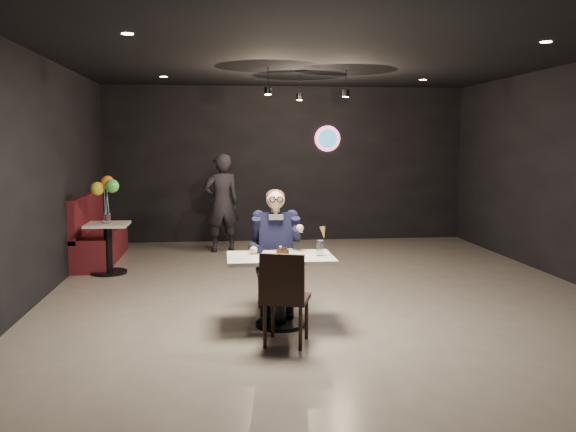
{
  "coord_description": "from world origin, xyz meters",
  "views": [
    {
      "loc": [
        -1.31,
        -7.36,
        1.92
      ],
      "look_at": [
        -0.54,
        -0.56,
        1.09
      ],
      "focal_mm": 38.0,
      "sensor_mm": 36.0,
      "label": 1
    }
  ],
  "objects": [
    {
      "name": "wafer_cone",
      "position": [
        -0.25,
        -1.21,
        0.99
      ],
      "size": [
        0.08,
        0.08,
        0.13
      ],
      "primitive_type": "cone",
      "rotation": [
        0.0,
        0.0,
        0.26
      ],
      "color": "#B8884B",
      "rests_on": "sundae_glass"
    },
    {
      "name": "balloon_bunch",
      "position": [
        -2.95,
        1.7,
        1.2
      ],
      "size": [
        0.36,
        0.36,
        0.59
      ],
      "primitive_type": "cube",
      "color": "yellow",
      "rests_on": "balloon_vase"
    },
    {
      "name": "cake_slice",
      "position": [
        -0.67,
        -1.22,
        0.8
      ],
      "size": [
        0.13,
        0.12,
        0.07
      ],
      "primitive_type": "cube",
      "rotation": [
        0.0,
        0.0,
        0.35
      ],
      "color": "black",
      "rests_on": "dessert_plate"
    },
    {
      "name": "passerby",
      "position": [
        -1.28,
        3.37,
        0.87
      ],
      "size": [
        0.71,
        0.56,
        1.73
      ],
      "primitive_type": "imported",
      "rotation": [
        0.0,
        0.0,
        3.39
      ],
      "color": "black",
      "rests_on": "floor"
    },
    {
      "name": "mint_leaf",
      "position": [
        -0.6,
        -1.27,
        0.84
      ],
      "size": [
        0.06,
        0.04,
        0.01
      ],
      "primitive_type": "ellipsoid",
      "color": "green",
      "rests_on": "cake_slice"
    },
    {
      "name": "wall_sign",
      "position": [
        0.8,
        4.47,
        2.0
      ],
      "size": [
        0.5,
        0.06,
        0.5
      ],
      "primitive_type": null,
      "color": "pink",
      "rests_on": "floor"
    },
    {
      "name": "floor",
      "position": [
        0.0,
        0.0,
        0.0
      ],
      "size": [
        9.0,
        9.0,
        0.0
      ],
      "primitive_type": "plane",
      "color": "gray",
      "rests_on": "ground"
    },
    {
      "name": "chair_far",
      "position": [
        -0.69,
        -0.61,
        0.46
      ],
      "size": [
        0.42,
        0.46,
        0.92
      ],
      "primitive_type": "cube",
      "color": "black",
      "rests_on": "floor"
    },
    {
      "name": "pendant_lights",
      "position": [
        0.0,
        2.0,
        2.88
      ],
      "size": [
        1.4,
        1.2,
        0.36
      ],
      "primitive_type": "cube",
      "color": "black",
      "rests_on": "floor"
    },
    {
      "name": "main_table",
      "position": [
        -0.69,
        -1.16,
        0.38
      ],
      "size": [
        1.1,
        0.7,
        0.75
      ],
      "primitive_type": "cube",
      "color": "silver",
      "rests_on": "floor"
    },
    {
      "name": "balloon_vase",
      "position": [
        -2.95,
        1.7,
        0.83
      ],
      "size": [
        0.1,
        0.1,
        0.16
      ],
      "primitive_type": "cylinder",
      "color": "silver",
      "rests_on": "side_table"
    },
    {
      "name": "booth_bench",
      "position": [
        -3.25,
        2.7,
        0.55
      ],
      "size": [
        0.55,
        2.19,
        1.09
      ],
      "primitive_type": "cube",
      "color": "#3F0D0D",
      "rests_on": "floor"
    },
    {
      "name": "chair_near",
      "position": [
        -0.69,
        -1.73,
        0.46
      ],
      "size": [
        0.54,
        0.57,
        0.92
      ],
      "primitive_type": "cube",
      "rotation": [
        0.0,
        0.0,
        -0.31
      ],
      "color": "black",
      "rests_on": "floor"
    },
    {
      "name": "dessert_plate",
      "position": [
        -0.6,
        -1.21,
        0.76
      ],
      "size": [
        0.24,
        0.24,
        0.01
      ],
      "primitive_type": "cylinder",
      "color": "white",
      "rests_on": "main_table"
    },
    {
      "name": "sundae_glass",
      "position": [
        -0.28,
        -1.19,
        0.83
      ],
      "size": [
        0.07,
        0.07,
        0.16
      ],
      "primitive_type": "cylinder",
      "color": "silver",
      "rests_on": "main_table"
    },
    {
      "name": "seated_man",
      "position": [
        -0.69,
        -0.61,
        0.72
      ],
      "size": [
        0.6,
        0.8,
        1.44
      ],
      "primitive_type": "cube",
      "color": "black",
      "rests_on": "floor"
    },
    {
      "name": "side_table",
      "position": [
        -2.95,
        1.7,
        0.37
      ],
      "size": [
        0.6,
        0.6,
        0.75
      ],
      "primitive_type": "cube",
      "color": "silver",
      "rests_on": "floor"
    }
  ]
}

